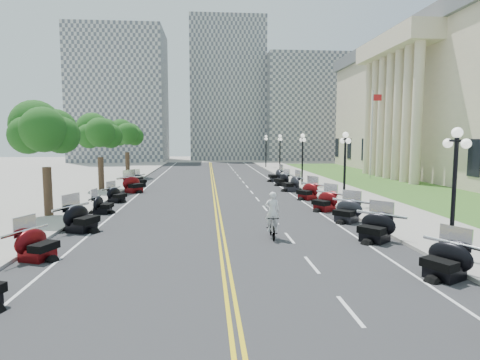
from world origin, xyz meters
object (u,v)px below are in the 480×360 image
object	(u,v)px
bicycle	(272,227)
motorcycle_n_3	(445,258)
cyclist_rider	(272,195)
flagpole	(372,135)

from	to	relation	value
bicycle	motorcycle_n_3	bearing A→B (deg)	-47.81
motorcycle_n_3	bicycle	xyz separation A→B (m)	(-4.88, 5.81, -0.14)
bicycle	cyclist_rider	xyz separation A→B (m)	(0.00, -0.00, 1.49)
flagpole	bicycle	xyz separation A→B (m)	(-15.64, -25.99, -4.44)
flagpole	motorcycle_n_3	size ratio (longest dim) A/B	5.03
flagpole	motorcycle_n_3	distance (m)	33.84
flagpole	cyclist_rider	distance (m)	30.47
bicycle	cyclist_rider	size ratio (longest dim) A/B	0.99
motorcycle_n_3	cyclist_rider	size ratio (longest dim) A/B	1.06
flagpole	motorcycle_n_3	bearing A→B (deg)	-108.68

